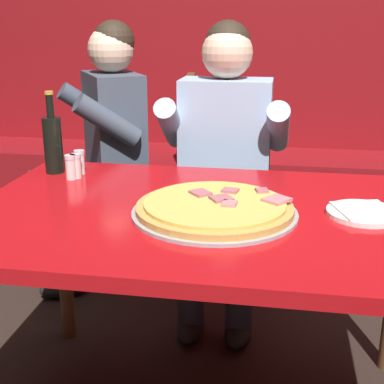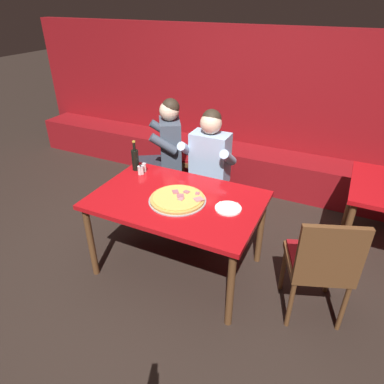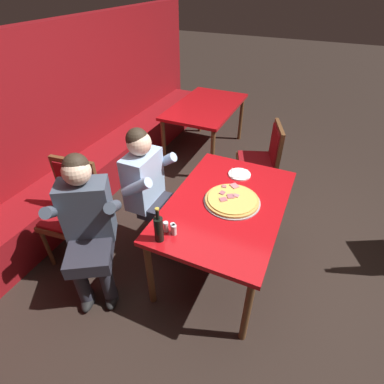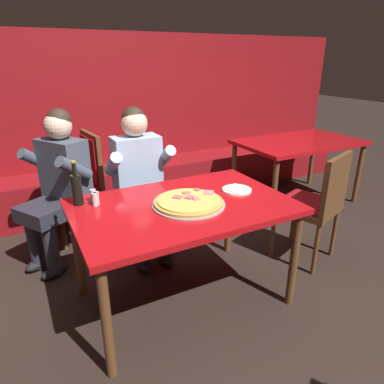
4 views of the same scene
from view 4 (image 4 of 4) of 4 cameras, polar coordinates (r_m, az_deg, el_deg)
The scene contains 15 objects.
ground_plane at distance 2.61m, azimuth -1.39°, elevation -17.14°, with size 24.00×24.00×0.00m, color black.
booth_wall_panel at distance 4.17m, azimuth -15.28°, elevation 11.39°, with size 6.80×0.16×1.90m, color maroon.
booth_bench at distance 4.05m, azimuth -13.24°, elevation 0.70°, with size 6.46×0.48×0.46m, color maroon.
main_dining_table at distance 2.25m, azimuth -1.54°, elevation -3.69°, with size 1.40×0.92×0.75m.
pizza at distance 2.20m, azimuth -0.56°, elevation -1.71°, with size 0.47×0.47×0.05m.
plate_white_paper at distance 2.45m, azimuth 7.46°, elevation 0.39°, with size 0.21×0.21×0.02m.
beer_bottle at distance 2.29m, azimuth -18.65°, elevation 0.56°, with size 0.07×0.07×0.29m.
shaker_red_pepper_flakes at distance 2.28m, azimuth -15.66°, elevation -1.11°, with size 0.04×0.04×0.09m.
shaker_oregano at distance 2.33m, azimuth -16.13°, elevation -0.69°, with size 0.04×0.04×0.09m.
shaker_black_pepper at distance 2.26m, azimuth -15.87°, elevation -1.31°, with size 0.04×0.04×0.09m.
diner_seated_blue_shirt at distance 2.83m, azimuth -8.49°, elevation 2.20°, with size 0.53×0.53×1.27m.
dining_chair_far_left at distance 2.95m, azimuth 20.19°, elevation -1.23°, with size 0.57×0.57×0.95m.
dining_chair_by_booth at distance 3.36m, azimuth -17.91°, elevation 2.12°, with size 0.49×0.49×0.99m.
diner_standing_companion at distance 2.91m, azimuth -21.56°, elevation 1.43°, with size 0.64×0.62×1.27m.
background_dining_table at distance 4.14m, azimuth 17.37°, elevation 7.11°, with size 1.39×0.84×0.75m.
Camera 4 is at (-0.90, -1.83, 1.63)m, focal length 32.00 mm.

